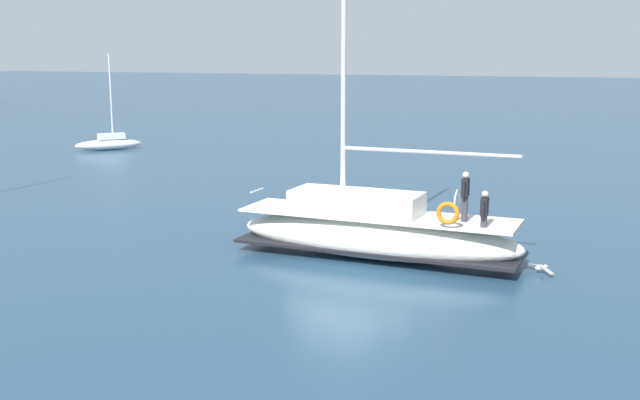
# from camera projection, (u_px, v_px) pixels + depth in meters

# --- Properties ---
(ground_plane) EXTENTS (400.00, 400.00, 0.00)m
(ground_plane) POSITION_uv_depth(u_px,v_px,m) (341.00, 258.00, 25.28)
(ground_plane) COLOR navy
(main_sailboat) EXTENTS (2.69, 9.66, 12.55)m
(main_sailboat) POSITION_uv_depth(u_px,v_px,m) (374.00, 231.00, 25.15)
(main_sailboat) COLOR white
(main_sailboat) RESTS_ON ground
(moored_cutter_right) EXTENTS (4.07, 3.86, 6.60)m
(moored_cutter_right) POSITION_uv_depth(u_px,v_px,m) (109.00, 143.00, 53.24)
(moored_cutter_right) COLOR silver
(moored_cutter_right) RESTS_ON ground
(seagull) EXTENTS (0.98, 0.92, 0.18)m
(seagull) POSITION_uv_depth(u_px,v_px,m) (541.00, 267.00, 23.46)
(seagull) COLOR silver
(seagull) RESTS_ON ground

